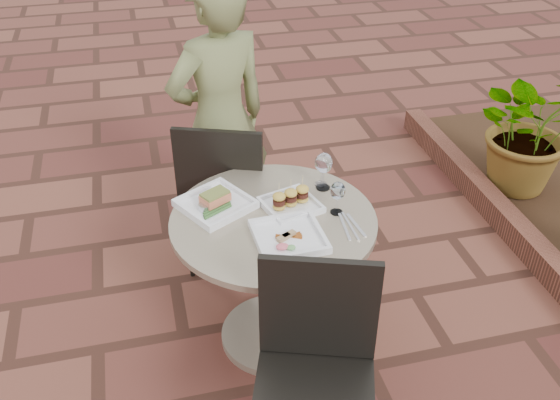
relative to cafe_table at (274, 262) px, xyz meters
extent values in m
plane|color=brown|center=(-0.02, 0.12, -0.48)|extent=(60.00, 60.00, 0.00)
cylinder|color=gray|center=(0.00, 0.00, -0.46)|extent=(0.52, 0.52, 0.04)
cylinder|color=gray|center=(0.00, 0.00, -0.13)|extent=(0.08, 0.08, 0.70)
cylinder|color=tan|center=(0.00, 0.00, 0.23)|extent=(0.90, 0.90, 0.03)
cube|color=black|center=(-0.09, 0.67, -0.03)|extent=(0.57, 0.57, 0.03)
cube|color=black|center=(-0.16, 0.48, 0.22)|extent=(0.42, 0.18, 0.46)
cylinder|color=black|center=(0.15, 0.78, -0.26)|extent=(0.02, 0.02, 0.44)
cylinder|color=black|center=(-0.20, 0.91, -0.26)|extent=(0.02, 0.02, 0.44)
cylinder|color=black|center=(0.02, 0.42, -0.26)|extent=(0.02, 0.02, 0.44)
cylinder|color=black|center=(-0.34, 0.56, -0.26)|extent=(0.02, 0.02, 0.44)
cube|color=black|center=(-0.03, -0.74, -0.03)|extent=(0.56, 0.56, 0.03)
cube|color=black|center=(0.04, -0.55, 0.22)|extent=(0.43, 0.17, 0.46)
cylinder|color=black|center=(-0.14, -0.49, -0.26)|extent=(0.02, 0.02, 0.44)
cylinder|color=black|center=(0.22, -0.62, -0.26)|extent=(0.02, 0.02, 0.44)
imported|color=#626738|center=(-0.10, 0.82, 0.31)|extent=(0.67, 0.56, 1.59)
cube|color=white|center=(-0.23, 0.14, 0.25)|extent=(0.38, 0.38, 0.01)
cube|color=#D9724C|center=(-0.23, 0.14, 0.29)|extent=(0.14, 0.13, 0.04)
cube|color=brown|center=(-0.23, 0.14, 0.32)|extent=(0.14, 0.12, 0.01)
cube|color=white|center=(0.09, 0.06, 0.25)|extent=(0.28, 0.28, 0.01)
cube|color=white|center=(0.03, -0.16, 0.25)|extent=(0.29, 0.29, 0.01)
ellipsoid|color=#DE5B6B|center=(-0.02, -0.23, 0.27)|extent=(0.05, 0.04, 0.02)
cylinder|color=white|center=(0.28, -0.03, 0.25)|extent=(0.06, 0.06, 0.00)
cylinder|color=white|center=(0.28, -0.03, 0.28)|extent=(0.01, 0.01, 0.07)
ellipsoid|color=white|center=(0.28, -0.03, 0.36)|extent=(0.07, 0.07, 0.08)
cylinder|color=white|center=(0.28, -0.03, 0.36)|extent=(0.05, 0.05, 0.04)
cylinder|color=white|center=(0.28, 0.21, 0.25)|extent=(0.06, 0.06, 0.00)
cylinder|color=white|center=(0.28, 0.21, 0.29)|extent=(0.01, 0.01, 0.07)
ellipsoid|color=white|center=(0.28, 0.21, 0.36)|extent=(0.07, 0.07, 0.09)
cylinder|color=white|center=(0.28, 0.18, 0.25)|extent=(0.07, 0.07, 0.00)
cylinder|color=white|center=(0.28, 0.18, 0.29)|extent=(0.01, 0.01, 0.08)
ellipsoid|color=white|center=(0.28, 0.18, 0.38)|extent=(0.08, 0.08, 0.10)
cylinder|color=silver|center=(-0.28, 0.11, 0.27)|extent=(0.06, 0.06, 0.04)
cube|color=brown|center=(1.58, 0.42, -0.41)|extent=(0.12, 3.00, 0.15)
imported|color=#33662D|center=(1.88, 0.88, 0.00)|extent=(0.85, 0.76, 0.84)
camera|label=1|loc=(-0.49, -2.13, 1.83)|focal=40.00mm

